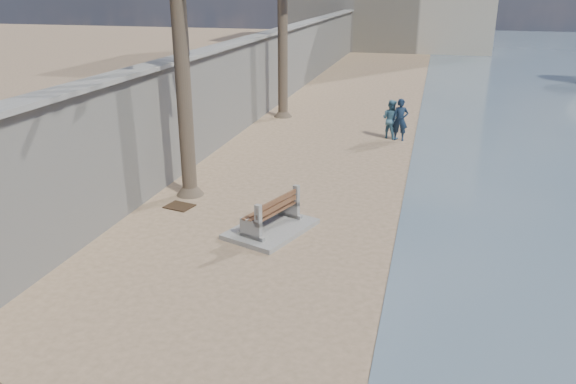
{
  "coord_description": "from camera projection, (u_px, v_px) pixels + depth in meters",
  "views": [
    {
      "loc": [
        2.58,
        -4.81,
        5.75
      ],
      "look_at": [
        -0.5,
        7.0,
        1.2
      ],
      "focal_mm": 35.0,
      "sensor_mm": 36.0,
      "label": 1
    }
  ],
  "objects": [
    {
      "name": "seawall",
      "position": [
        261.0,
        76.0,
        25.74
      ],
      "size": [
        0.45,
        70.0,
        3.5
      ],
      "primitive_type": "cube",
      "color": "gray",
      "rests_on": "ground_plane"
    },
    {
      "name": "wall_cap",
      "position": [
        260.0,
        36.0,
        25.11
      ],
      "size": [
        0.8,
        70.0,
        0.12
      ],
      "primitive_type": "cube",
      "color": "gray",
      "rests_on": "seawall"
    },
    {
      "name": "bench_far",
      "position": [
        271.0,
        216.0,
        13.73
      ],
      "size": [
        2.14,
        2.56,
        0.92
      ],
      "color": "gray",
      "rests_on": "ground_plane"
    },
    {
      "name": "person_a",
      "position": [
        401.0,
        117.0,
        21.59
      ],
      "size": [
        0.68,
        0.46,
        1.86
      ],
      "primitive_type": "imported",
      "rotation": [
        0.0,
        0.0,
        0.01
      ],
      "color": "#142338",
      "rests_on": "ground_plane"
    },
    {
      "name": "person_b",
      "position": [
        391.0,
        117.0,
        21.91
      ],
      "size": [
        1.02,
        0.95,
        1.69
      ],
      "primitive_type": "imported",
      "rotation": [
        0.0,
        0.0,
        2.63
      ],
      "color": "teal",
      "rests_on": "ground_plane"
    },
    {
      "name": "debris_c",
      "position": [
        179.0,
        206.0,
        15.38
      ],
      "size": [
        0.83,
        0.72,
        0.03
      ],
      "primitive_type": "cube",
      "rotation": [
        0.0,
        0.0,
        2.93
      ],
      "color": "#382616",
      "rests_on": "ground_plane"
    }
  ]
}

